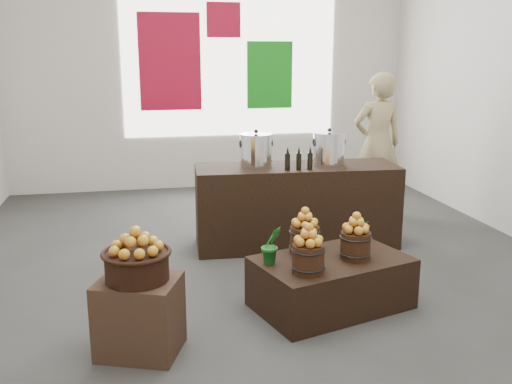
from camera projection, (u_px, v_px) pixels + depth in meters
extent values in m
plane|color=#363634|center=(259.00, 265.00, 5.60)|extent=(7.00, 7.00, 0.00)
cube|color=beige|center=(210.00, 55.00, 8.45)|extent=(6.00, 0.04, 4.00)
cube|color=white|center=(230.00, 55.00, 8.49)|extent=(3.20, 0.02, 2.40)
cube|color=maroon|center=(170.00, 62.00, 8.33)|extent=(0.90, 0.04, 1.40)
cube|color=#137A15|center=(270.00, 75.00, 8.67)|extent=(0.70, 0.04, 1.00)
cube|color=maroon|center=(223.00, 20.00, 8.35)|extent=(0.50, 0.04, 0.50)
cube|color=#432D1F|center=(140.00, 316.00, 3.93)|extent=(0.66, 0.60, 0.54)
cylinder|color=black|center=(137.00, 266.00, 3.85)|extent=(0.43, 0.43, 0.20)
cube|color=black|center=(331.00, 282.00, 4.66)|extent=(1.37, 1.06, 0.42)
cylinder|color=#391E0F|center=(308.00, 259.00, 4.28)|extent=(0.24, 0.24, 0.22)
cylinder|color=#391E0F|center=(355.00, 245.00, 4.57)|extent=(0.24, 0.24, 0.22)
cylinder|color=#391E0F|center=(305.00, 240.00, 4.72)|extent=(0.24, 0.24, 0.22)
imported|color=#15641D|center=(356.00, 233.00, 4.84)|extent=(0.27, 0.25, 0.26)
imported|color=#15641D|center=(271.00, 245.00, 4.47)|extent=(0.19, 0.17, 0.30)
cube|color=black|center=(296.00, 206.00, 6.11)|extent=(2.18, 0.82, 0.87)
cylinder|color=silver|center=(256.00, 151.00, 5.91)|extent=(0.33, 0.33, 0.33)
cylinder|color=silver|center=(329.00, 150.00, 6.02)|extent=(0.33, 0.33, 0.33)
imported|color=#908258|center=(377.00, 144.00, 7.24)|extent=(0.67, 0.46, 1.81)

